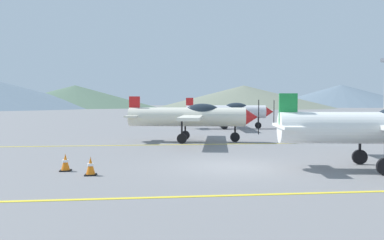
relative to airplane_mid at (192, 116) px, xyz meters
name	(u,v)px	position (x,y,z in m)	size (l,w,h in m)	color
ground_plane	(231,167)	(0.41, -8.85, -1.48)	(400.00, 400.00, 0.00)	slate
apron_line_near	(267,194)	(0.41, -13.16, -1.47)	(80.00, 0.16, 0.01)	yellow
apron_line_far	(203,144)	(0.41, -1.54, -1.47)	(80.00, 0.16, 0.01)	yellow
airplane_mid	(192,116)	(0.00, 0.00, 0.00)	(7.66, 8.76, 2.62)	silver
airplane_far	(229,111)	(4.36, 10.42, 0.00)	(7.64, 8.77, 2.62)	silver
traffic_cone_front	(91,166)	(-4.37, -9.99, -1.19)	(0.36, 0.36, 0.59)	black
traffic_cone_side	(65,163)	(-5.32, -9.11, -1.19)	(0.36, 0.36, 0.59)	black
hill_centerleft	(75,96)	(-27.65, 120.86, 2.44)	(57.42, 57.42, 7.84)	#4C6651
hill_centerright	(244,97)	(30.20, 109.93, 2.33)	(60.47, 60.47, 7.61)	slate
hill_right	(341,96)	(77.20, 133.98, 3.06)	(63.06, 63.06, 9.08)	slate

